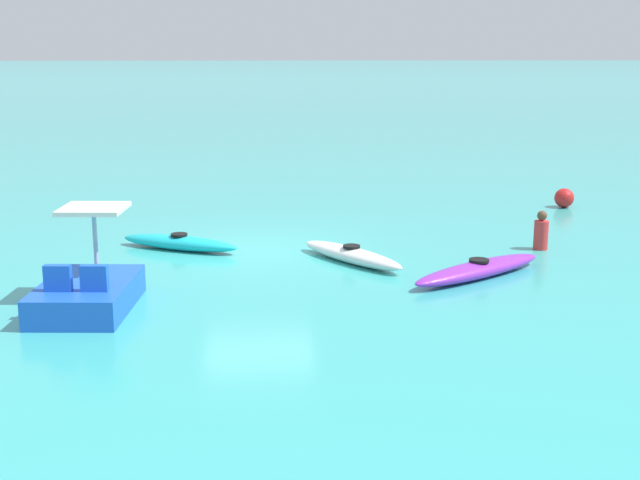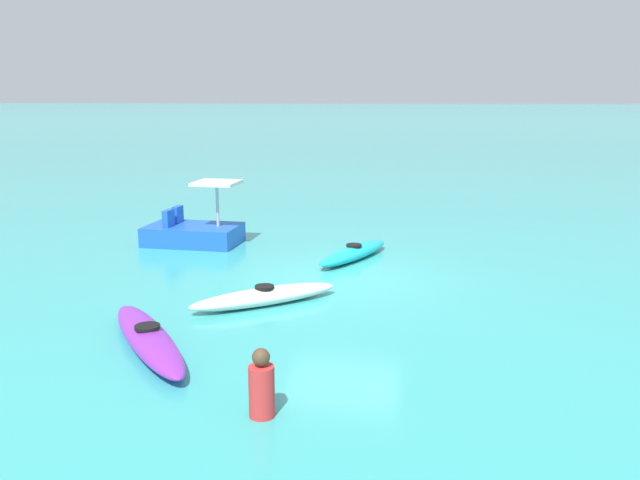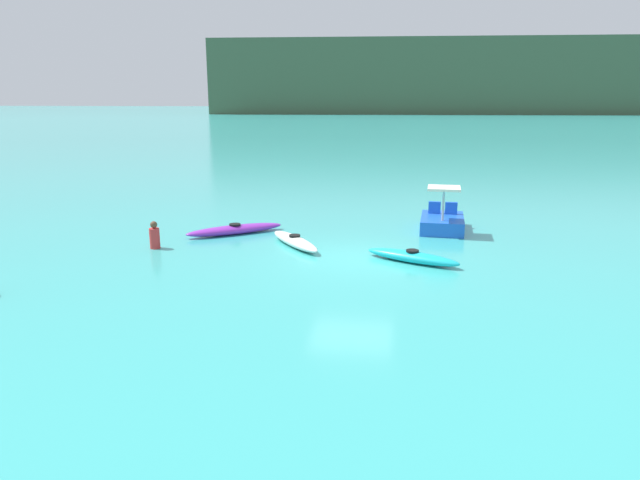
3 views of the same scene
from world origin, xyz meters
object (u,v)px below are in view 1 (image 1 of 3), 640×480
Objects in this scene: kayak_purple at (479,269)px; buoy_red at (564,198)px; person_near_shore at (541,232)px; kayak_white at (351,255)px; kayak_cyan at (179,243)px; pedal_boat_blue at (87,291)px.

kayak_purple is 8.32m from buoy_red.
kayak_purple is at bearing 59.86° from buoy_red.
person_near_shore is at bearing -130.76° from kayak_purple.
kayak_white and kayak_cyan have the same top height.
kayak_cyan is 4.47m from pedal_boat_blue.
buoy_red is (-4.18, -7.19, 0.11)m from kayak_purple.
person_near_shore is at bearing 65.69° from buoy_red.
buoy_red is (-10.31, -4.55, 0.11)m from kayak_cyan.
kayak_white is at bearing 41.84° from buoy_red.
kayak_white is 4.45m from person_near_shore.
person_near_shore is (-1.95, -2.26, 0.22)m from kayak_purple.
person_near_shore reaches higher than kayak_white.
kayak_cyan is 11.27m from buoy_red.
kayak_purple is 7.42m from pedal_boat_blue.
kayak_cyan is at bearing -2.74° from person_near_shore.
person_near_shore reaches higher than kayak_purple.
kayak_white is 5.69m from pedal_boat_blue.
pedal_boat_blue is at bearing 37.92° from buoy_red.
pedal_boat_blue is (1.09, 4.33, 0.17)m from kayak_cyan.
kayak_purple is 1.27× the size of pedal_boat_blue.
buoy_red is at bearing -114.31° from person_near_shore.
buoy_red is (-11.40, -8.88, -0.06)m from pedal_boat_blue.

